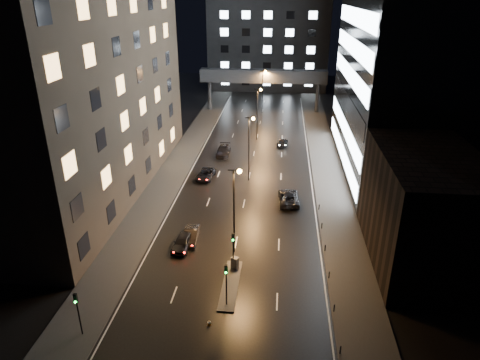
% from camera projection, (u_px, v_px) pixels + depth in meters
% --- Properties ---
extents(ground, '(160.00, 160.00, 0.00)m').
position_uv_depth(ground, '(254.00, 154.00, 77.39)').
color(ground, black).
rests_on(ground, ground).
extents(sidewalk_left, '(5.00, 110.00, 0.15)m').
position_uv_depth(sidewalk_left, '(180.00, 161.00, 73.95)').
color(sidewalk_left, '#383533').
rests_on(sidewalk_left, ground).
extents(sidewalk_right, '(5.00, 110.00, 0.15)m').
position_uv_depth(sidewalk_right, '(326.00, 166.00, 71.68)').
color(sidewalk_right, '#383533').
rests_on(sidewalk_right, ground).
extents(building_left, '(15.00, 48.00, 40.00)m').
position_uv_depth(building_left, '(79.00, 48.00, 56.77)').
color(building_left, '#2D2319').
rests_on(building_left, ground).
extents(building_right_low, '(10.00, 18.00, 12.00)m').
position_uv_depth(building_right_low, '(424.00, 209.00, 44.95)').
color(building_right_low, black).
rests_on(building_right_low, ground).
extents(building_right_glass, '(20.00, 36.00, 45.00)m').
position_uv_depth(building_right_glass, '(425.00, 24.00, 62.35)').
color(building_right_glass, black).
rests_on(building_right_glass, ground).
extents(building_far, '(34.00, 14.00, 25.00)m').
position_uv_depth(building_far, '(268.00, 45.00, 125.06)').
color(building_far, '#333335').
rests_on(building_far, ground).
extents(skybridge, '(30.00, 3.00, 10.00)m').
position_uv_depth(skybridge, '(263.00, 77.00, 101.29)').
color(skybridge, '#333335').
rests_on(skybridge, ground).
extents(median_island, '(1.60, 8.00, 0.15)m').
position_uv_depth(median_island, '(230.00, 285.00, 42.78)').
color(median_island, '#383533').
rests_on(median_island, ground).
extents(traffic_signal_near, '(0.28, 0.34, 4.40)m').
position_uv_depth(traffic_signal_near, '(233.00, 246.00, 43.82)').
color(traffic_signal_near, black).
rests_on(traffic_signal_near, median_island).
extents(traffic_signal_far, '(0.28, 0.34, 4.40)m').
position_uv_depth(traffic_signal_far, '(226.00, 278.00, 38.82)').
color(traffic_signal_far, black).
rests_on(traffic_signal_far, median_island).
extents(traffic_signal_corner, '(0.28, 0.34, 4.40)m').
position_uv_depth(traffic_signal_corner, '(77.00, 308.00, 35.41)').
color(traffic_signal_corner, black).
rests_on(traffic_signal_corner, ground).
extents(bollard_row, '(0.12, 25.12, 0.90)m').
position_uv_depth(bollard_row, '(327.00, 261.00, 45.82)').
color(bollard_row, black).
rests_on(bollard_row, ground).
extents(streetlight_near, '(1.45, 0.50, 10.15)m').
position_uv_depth(streetlight_near, '(235.00, 201.00, 45.64)').
color(streetlight_near, black).
rests_on(streetlight_near, ground).
extents(streetlight_mid_a, '(1.45, 0.50, 10.15)m').
position_uv_depth(streetlight_mid_a, '(250.00, 141.00, 63.83)').
color(streetlight_mid_a, black).
rests_on(streetlight_mid_a, ground).
extents(streetlight_mid_b, '(1.45, 0.50, 10.15)m').
position_uv_depth(streetlight_mid_b, '(258.00, 107.00, 82.02)').
color(streetlight_mid_b, black).
rests_on(streetlight_mid_b, ground).
extents(streetlight_far, '(1.45, 0.50, 10.15)m').
position_uv_depth(streetlight_far, '(263.00, 86.00, 100.20)').
color(streetlight_far, black).
rests_on(streetlight_far, ground).
extents(car_away_a, '(2.35, 4.79, 1.57)m').
position_uv_depth(car_away_a, '(183.00, 242.00, 48.78)').
color(car_away_a, black).
rests_on(car_away_a, ground).
extents(car_away_b, '(1.77, 4.54, 1.47)m').
position_uv_depth(car_away_b, '(191.00, 236.00, 50.10)').
color(car_away_b, black).
rests_on(car_away_b, ground).
extents(car_away_c, '(2.75, 5.22, 1.40)m').
position_uv_depth(car_away_c, '(206.00, 174.00, 66.82)').
color(car_away_c, black).
rests_on(car_away_c, ground).
extents(car_away_d, '(2.28, 5.49, 1.59)m').
position_uv_depth(car_away_d, '(223.00, 151.00, 76.29)').
color(car_away_d, black).
rests_on(car_away_d, ground).
extents(car_toward_a, '(3.05, 5.97, 1.61)m').
position_uv_depth(car_toward_a, '(289.00, 197.00, 59.19)').
color(car_toward_a, black).
rests_on(car_toward_a, ground).
extents(car_toward_b, '(2.29, 4.59, 1.28)m').
position_uv_depth(car_toward_b, '(282.00, 142.00, 81.30)').
color(car_toward_b, black).
rests_on(car_toward_b, ground).
extents(utility_cabinet, '(0.87, 0.78, 1.37)m').
position_uv_depth(utility_cabinet, '(235.00, 263.00, 44.88)').
color(utility_cabinet, '#4D4E50').
rests_on(utility_cabinet, median_island).
extents(cone_a, '(0.44, 0.44, 0.52)m').
position_uv_depth(cone_a, '(209.00, 323.00, 37.62)').
color(cone_a, orange).
rests_on(cone_a, ground).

